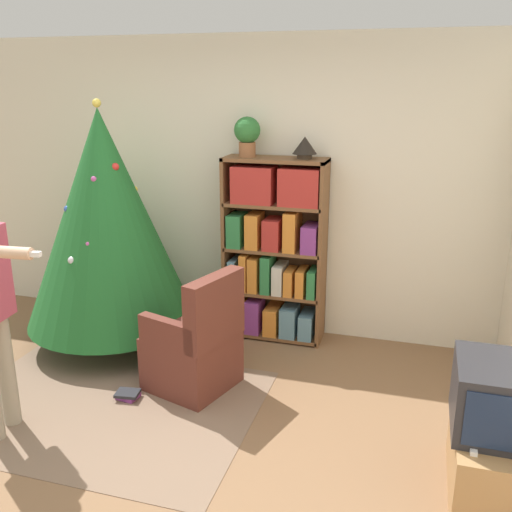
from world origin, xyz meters
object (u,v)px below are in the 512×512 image
bookshelf (275,250)px  potted_plant (247,134)px  television (499,398)px  christmas_tree (106,219)px  armchair (196,348)px  table_lamp (305,146)px

bookshelf → potted_plant: size_ratio=4.88×
television → christmas_tree: bearing=159.1°
bookshelf → television: bearing=-44.7°
bookshelf → television: 2.36m
potted_plant → christmas_tree: bearing=-154.0°
armchair → bookshelf: bearing=179.6°
bookshelf → christmas_tree: size_ratio=0.77×
television → christmas_tree: christmas_tree is taller
potted_plant → bookshelf: bearing=-3.3°
christmas_tree → armchair: size_ratio=2.27×
bookshelf → television: size_ratio=3.17×
television → potted_plant: potted_plant is taller
television → potted_plant: bearing=139.0°
television → potted_plant: (-1.92, 1.67, 1.19)m
bookshelf → armchair: bookshelf is taller
armchair → table_lamp: size_ratio=4.60×
bookshelf → table_lamp: table_lamp is taller
bookshelf → christmas_tree: bearing=-158.9°
television → table_lamp: table_lamp is taller
television → armchair: size_ratio=0.55×
bookshelf → christmas_tree: christmas_tree is taller
potted_plant → armchair: bearing=-94.2°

